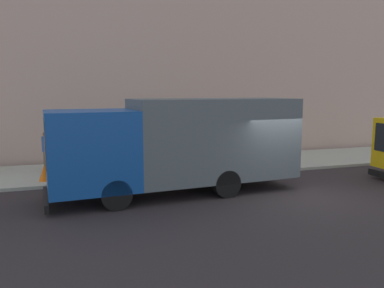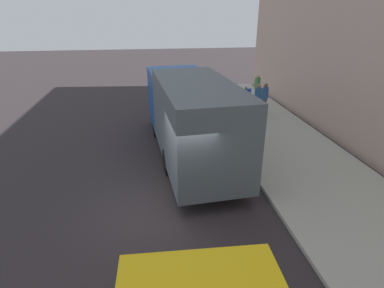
{
  "view_description": "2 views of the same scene",
  "coord_description": "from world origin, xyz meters",
  "px_view_note": "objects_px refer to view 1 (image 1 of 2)",
  "views": [
    {
      "loc": [
        -10.99,
        6.72,
        3.41
      ],
      "look_at": [
        1.74,
        2.67,
        1.56
      ],
      "focal_mm": 35.52,
      "sensor_mm": 36.0,
      "label": 1
    },
    {
      "loc": [
        -0.45,
        -7.76,
        5.35
      ],
      "look_at": [
        0.88,
        1.48,
        1.28
      ],
      "focal_mm": 28.98,
      "sensor_mm": 36.0,
      "label": 2
    }
  ],
  "objects_px": {
    "large_utility_truck": "(180,142)",
    "traffic_cone_orange": "(45,173)",
    "pedestrian_walking": "(56,151)",
    "street_sign_post": "(149,140)",
    "pedestrian_third": "(46,150)"
  },
  "relations": [
    {
      "from": "large_utility_truck",
      "to": "traffic_cone_orange",
      "type": "bearing_deg",
      "value": 53.65
    },
    {
      "from": "large_utility_truck",
      "to": "traffic_cone_orange",
      "type": "relative_size",
      "value": 14.26
    },
    {
      "from": "pedestrian_walking",
      "to": "street_sign_post",
      "type": "relative_size",
      "value": 0.7
    },
    {
      "from": "pedestrian_third",
      "to": "traffic_cone_orange",
      "type": "relative_size",
      "value": 2.77
    },
    {
      "from": "traffic_cone_orange",
      "to": "street_sign_post",
      "type": "relative_size",
      "value": 0.25
    },
    {
      "from": "pedestrian_third",
      "to": "traffic_cone_orange",
      "type": "height_order",
      "value": "pedestrian_third"
    },
    {
      "from": "large_utility_truck",
      "to": "pedestrian_third",
      "type": "height_order",
      "value": "large_utility_truck"
    },
    {
      "from": "traffic_cone_orange",
      "to": "street_sign_post",
      "type": "xyz_separation_m",
      "value": [
        -0.42,
        -3.86,
        1.14
      ]
    },
    {
      "from": "pedestrian_walking",
      "to": "traffic_cone_orange",
      "type": "distance_m",
      "value": 1.58
    },
    {
      "from": "large_utility_truck",
      "to": "pedestrian_walking",
      "type": "xyz_separation_m",
      "value": [
        4.18,
        4.05,
        -0.72
      ]
    },
    {
      "from": "traffic_cone_orange",
      "to": "large_utility_truck",
      "type": "bearing_deg",
      "value": -121.96
    },
    {
      "from": "traffic_cone_orange",
      "to": "pedestrian_third",
      "type": "bearing_deg",
      "value": 0.68
    },
    {
      "from": "street_sign_post",
      "to": "pedestrian_third",
      "type": "bearing_deg",
      "value": 58.69
    },
    {
      "from": "pedestrian_third",
      "to": "street_sign_post",
      "type": "height_order",
      "value": "street_sign_post"
    },
    {
      "from": "large_utility_truck",
      "to": "pedestrian_walking",
      "type": "distance_m",
      "value": 5.86
    }
  ]
}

